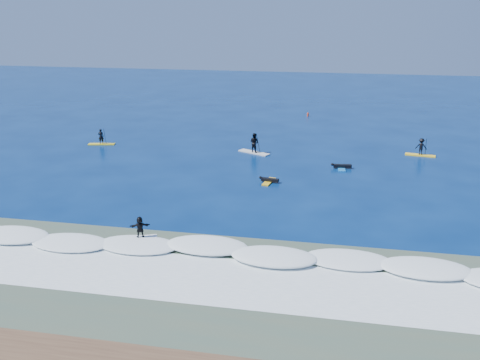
% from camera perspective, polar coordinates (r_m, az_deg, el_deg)
% --- Properties ---
extents(ground, '(160.00, 160.00, 0.00)m').
position_cam_1_polar(ground, '(39.88, -1.52, -1.51)').
color(ground, '#041D4B').
rests_on(ground, ground).
extents(shallow_water, '(90.00, 13.00, 0.01)m').
position_cam_1_polar(shallow_water, '(27.55, -8.01, -11.04)').
color(shallow_water, '#3E5446').
rests_on(shallow_water, ground).
extents(breaking_wave, '(40.00, 6.00, 0.30)m').
position_cam_1_polar(breaking_wave, '(30.93, -5.60, -7.57)').
color(breaking_wave, white).
rests_on(breaking_wave, ground).
extents(whitewater, '(34.00, 5.00, 0.02)m').
position_cam_1_polar(whitewater, '(28.39, -7.35, -10.11)').
color(whitewater, silver).
rests_on(whitewater, ground).
extents(sup_paddler_left, '(2.73, 1.22, 1.86)m').
position_cam_1_polar(sup_paddler_left, '(56.00, -14.59, 4.25)').
color(sup_paddler_left, yellow).
rests_on(sup_paddler_left, ground).
extents(sup_paddler_center, '(3.24, 2.18, 2.26)m').
position_cam_1_polar(sup_paddler_center, '(50.98, 1.53, 3.82)').
color(sup_paddler_center, silver).
rests_on(sup_paddler_center, ground).
extents(sup_paddler_right, '(2.81, 1.15, 1.92)m').
position_cam_1_polar(sup_paddler_right, '(52.84, 18.75, 3.26)').
color(sup_paddler_right, yellow).
rests_on(sup_paddler_right, ground).
extents(prone_paddler_near, '(1.64, 2.11, 0.43)m').
position_cam_1_polar(prone_paddler_near, '(42.57, 3.10, -0.05)').
color(prone_paddler_near, yellow).
rests_on(prone_paddler_near, ground).
extents(prone_paddler_far, '(1.79, 2.29, 0.47)m').
position_cam_1_polar(prone_paddler_far, '(47.00, 10.76, 1.41)').
color(prone_paddler_far, blue).
rests_on(prone_paddler_far, ground).
extents(wave_surfer, '(1.99, 1.31, 1.41)m').
position_cam_1_polar(wave_surfer, '(32.27, -10.61, -5.12)').
color(wave_surfer, white).
rests_on(wave_surfer, breaking_wave).
extents(marker_buoy, '(0.24, 0.24, 0.58)m').
position_cam_1_polar(marker_buoy, '(69.30, 7.25, 6.96)').
color(marker_buoy, red).
rests_on(marker_buoy, ground).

